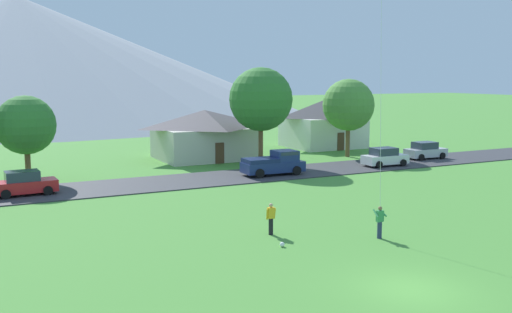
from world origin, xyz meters
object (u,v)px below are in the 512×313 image
tree_near_left (26,125)px  soccer_ball (282,244)px  pickup_truck_navy_west_side (274,163)px  tree_center (261,99)px  parked_car_red_mid_west (24,184)px  parked_car_white_mid_east (385,157)px  house_left_center (205,134)px  parked_car_silver_west_end (425,151)px  tree_right_of_center (348,105)px  watcher_person (271,218)px  house_right_center (323,123)px

tree_near_left → soccer_ball: bearing=-68.7°
pickup_truck_navy_west_side → soccer_ball: pickup_truck_navy_west_side is taller
tree_center → parked_car_red_mid_west: 22.25m
parked_car_white_mid_east → tree_near_left: bearing=168.2°
house_left_center → soccer_ball: bearing=-104.6°
parked_car_silver_west_end → parked_car_red_mid_west: (-37.44, -1.12, 0.00)m
tree_right_of_center → parked_car_red_mid_west: tree_right_of_center is taller
tree_near_left → soccer_ball: 26.18m
tree_near_left → parked_car_silver_west_end: size_ratio=1.61×
tree_near_left → watcher_person: bearing=-65.6°
house_right_center → tree_right_of_center: (-2.27, -8.15, 2.50)m
house_right_center → pickup_truck_navy_west_side: bearing=-134.3°
tree_near_left → tree_right_of_center: (30.88, 0.71, 0.84)m
tree_right_of_center → pickup_truck_navy_west_side: bearing=-151.3°
parked_car_white_mid_east → house_right_center: bearing=78.4°
house_right_center → pickup_truck_navy_west_side: size_ratio=1.63×
house_left_center → parked_car_red_mid_west: house_left_center is taller
parked_car_silver_west_end → watcher_person: parked_car_silver_west_end is taller
parked_car_white_mid_east → house_left_center: bearing=136.3°
house_left_center → tree_near_left: size_ratio=1.44×
parked_car_white_mid_east → soccer_ball: parked_car_white_mid_east is taller
tree_center → parked_car_silver_west_end: size_ratio=2.15×
house_right_center → tree_near_left: (-33.15, -8.86, 1.66)m
tree_right_of_center → parked_car_silver_west_end: 8.91m
house_left_center → house_right_center: bearing=10.2°
house_left_center → tree_right_of_center: (13.68, -5.29, 2.78)m
house_left_center → parked_car_red_mid_west: bearing=-147.4°
house_left_center → tree_center: tree_center is taller
pickup_truck_navy_west_side → house_left_center: bearing=97.2°
house_left_center → parked_car_white_mid_east: (12.84, -12.27, -1.67)m
tree_near_left → house_left_center: bearing=19.2°
tree_right_of_center → watcher_person: size_ratio=4.77×
tree_center → parked_car_white_mid_east: 12.57m
tree_center → tree_near_left: bearing=178.9°
house_left_center → parked_car_white_mid_east: house_left_center is taller
house_right_center → watcher_person: size_ratio=5.12×
parked_car_red_mid_west → soccer_ball: 21.15m
parked_car_red_mid_west → parked_car_white_mid_east: size_ratio=1.01×
house_right_center → parked_car_white_mid_east: (-3.11, -15.12, -1.96)m
house_right_center → parked_car_silver_west_end: (3.54, -13.23, -1.96)m
parked_car_white_mid_east → parked_car_silver_west_end: bearing=15.9°
parked_car_white_mid_east → soccer_ball: (-20.68, -17.79, -0.75)m
house_right_center → parked_car_white_mid_east: 15.56m
tree_center → watcher_person: 24.41m
pickup_truck_navy_west_side → watcher_person: (-8.81, -15.91, -0.18)m
house_left_center → watcher_person: house_left_center is taller
watcher_person → parked_car_silver_west_end: bearing=33.2°
pickup_truck_navy_west_side → soccer_ball: size_ratio=21.90×
house_right_center → tree_right_of_center: size_ratio=1.07×
tree_right_of_center → parked_car_red_mid_west: size_ratio=1.87×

